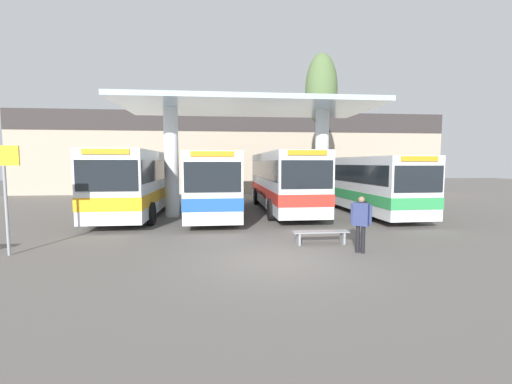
{
  "coord_description": "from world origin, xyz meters",
  "views": [
    {
      "loc": [
        -1.53,
        -9.65,
        2.84
      ],
      "look_at": [
        0.0,
        4.81,
        1.6
      ],
      "focal_mm": 24.0,
      "sensor_mm": 36.0,
      "label": 1
    }
  ],
  "objects_px": {
    "waiting_bench_near_pillar": "(321,234)",
    "info_sign_platform": "(5,178)",
    "poplar_tree_behind_left": "(321,91)",
    "transit_bus_far_right_bay": "(358,181)",
    "transit_bus_left_bay": "(137,180)",
    "transit_bus_center_bay": "(214,181)",
    "pedestrian_waiting": "(361,219)",
    "transit_bus_right_bay": "(282,179)",
    "parked_car_street": "(295,184)"
  },
  "relations": [
    {
      "from": "transit_bus_left_bay",
      "to": "transit_bus_far_right_bay",
      "type": "height_order",
      "value": "transit_bus_left_bay"
    },
    {
      "from": "info_sign_platform",
      "to": "poplar_tree_behind_left",
      "type": "bearing_deg",
      "value": 42.16
    },
    {
      "from": "transit_bus_center_bay",
      "to": "pedestrian_waiting",
      "type": "height_order",
      "value": "transit_bus_center_bay"
    },
    {
      "from": "waiting_bench_near_pillar",
      "to": "info_sign_platform",
      "type": "height_order",
      "value": "info_sign_platform"
    },
    {
      "from": "transit_bus_left_bay",
      "to": "transit_bus_right_bay",
      "type": "xyz_separation_m",
      "value": [
        8.17,
        1.11,
        0.0
      ]
    },
    {
      "from": "pedestrian_waiting",
      "to": "waiting_bench_near_pillar",
      "type": "bearing_deg",
      "value": 162.69
    },
    {
      "from": "waiting_bench_near_pillar",
      "to": "pedestrian_waiting",
      "type": "distance_m",
      "value": 1.73
    },
    {
      "from": "transit_bus_right_bay",
      "to": "pedestrian_waiting",
      "type": "height_order",
      "value": "transit_bus_right_bay"
    },
    {
      "from": "transit_bus_right_bay",
      "to": "info_sign_platform",
      "type": "relative_size",
      "value": 3.44
    },
    {
      "from": "transit_bus_far_right_bay",
      "to": "waiting_bench_near_pillar",
      "type": "height_order",
      "value": "transit_bus_far_right_bay"
    },
    {
      "from": "transit_bus_center_bay",
      "to": "pedestrian_waiting",
      "type": "bearing_deg",
      "value": 117.05
    },
    {
      "from": "transit_bus_left_bay",
      "to": "transit_bus_far_right_bay",
      "type": "relative_size",
      "value": 0.83
    },
    {
      "from": "transit_bus_right_bay",
      "to": "transit_bus_far_right_bay",
      "type": "distance_m",
      "value": 4.52
    },
    {
      "from": "transit_bus_left_bay",
      "to": "transit_bus_right_bay",
      "type": "distance_m",
      "value": 8.24
    },
    {
      "from": "transit_bus_left_bay",
      "to": "pedestrian_waiting",
      "type": "relative_size",
      "value": 5.67
    },
    {
      "from": "transit_bus_far_right_bay",
      "to": "poplar_tree_behind_left",
      "type": "height_order",
      "value": "poplar_tree_behind_left"
    },
    {
      "from": "poplar_tree_behind_left",
      "to": "parked_car_street",
      "type": "distance_m",
      "value": 8.74
    },
    {
      "from": "transit_bus_right_bay",
      "to": "waiting_bench_near_pillar",
      "type": "xyz_separation_m",
      "value": [
        -0.21,
        -8.61,
        -1.56
      ]
    },
    {
      "from": "waiting_bench_near_pillar",
      "to": "transit_bus_left_bay",
      "type": "bearing_deg",
      "value": 136.67
    },
    {
      "from": "transit_bus_left_bay",
      "to": "parked_car_street",
      "type": "xyz_separation_m",
      "value": [
        10.9,
        9.89,
        -0.87
      ]
    },
    {
      "from": "pedestrian_waiting",
      "to": "poplar_tree_behind_left",
      "type": "xyz_separation_m",
      "value": [
        2.55,
        13.03,
        6.61
      ]
    },
    {
      "from": "transit_bus_right_bay",
      "to": "parked_car_street",
      "type": "relative_size",
      "value": 2.61
    },
    {
      "from": "transit_bus_right_bay",
      "to": "poplar_tree_behind_left",
      "type": "distance_m",
      "value": 7.35
    },
    {
      "from": "transit_bus_left_bay",
      "to": "info_sign_platform",
      "type": "relative_size",
      "value": 3.03
    },
    {
      "from": "transit_bus_right_bay",
      "to": "waiting_bench_near_pillar",
      "type": "relative_size",
      "value": 5.82
    },
    {
      "from": "pedestrian_waiting",
      "to": "transit_bus_center_bay",
      "type": "bearing_deg",
      "value": 154.9
    },
    {
      "from": "transit_bus_right_bay",
      "to": "transit_bus_center_bay",
      "type": "bearing_deg",
      "value": 11.18
    },
    {
      "from": "transit_bus_left_bay",
      "to": "pedestrian_waiting",
      "type": "xyz_separation_m",
      "value": [
        8.85,
        -8.77,
        -0.81
      ]
    },
    {
      "from": "info_sign_platform",
      "to": "parked_car_street",
      "type": "bearing_deg",
      "value": 54.0
    },
    {
      "from": "transit_bus_left_bay",
      "to": "poplar_tree_behind_left",
      "type": "xyz_separation_m",
      "value": [
        11.4,
        4.26,
        5.8
      ]
    },
    {
      "from": "transit_bus_right_bay",
      "to": "pedestrian_waiting",
      "type": "distance_m",
      "value": 9.94
    },
    {
      "from": "transit_bus_far_right_bay",
      "to": "transit_bus_right_bay",
      "type": "bearing_deg",
      "value": -6.29
    },
    {
      "from": "info_sign_platform",
      "to": "pedestrian_waiting",
      "type": "relative_size",
      "value": 1.87
    },
    {
      "from": "transit_bus_center_bay",
      "to": "parked_car_street",
      "type": "bearing_deg",
      "value": -125.77
    },
    {
      "from": "transit_bus_right_bay",
      "to": "transit_bus_far_right_bay",
      "type": "bearing_deg",
      "value": 175.06
    },
    {
      "from": "waiting_bench_near_pillar",
      "to": "parked_car_street",
      "type": "relative_size",
      "value": 0.45
    },
    {
      "from": "transit_bus_far_right_bay",
      "to": "info_sign_platform",
      "type": "relative_size",
      "value": 3.65
    },
    {
      "from": "transit_bus_far_right_bay",
      "to": "parked_car_street",
      "type": "xyz_separation_m",
      "value": [
        -1.77,
        9.16,
        -0.72
      ]
    },
    {
      "from": "parked_car_street",
      "to": "waiting_bench_near_pillar",
      "type": "bearing_deg",
      "value": -96.87
    },
    {
      "from": "transit_bus_left_bay",
      "to": "poplar_tree_behind_left",
      "type": "height_order",
      "value": "poplar_tree_behind_left"
    },
    {
      "from": "transit_bus_far_right_bay",
      "to": "parked_car_street",
      "type": "bearing_deg",
      "value": -80.56
    },
    {
      "from": "poplar_tree_behind_left",
      "to": "transit_bus_far_right_bay",
      "type": "bearing_deg",
      "value": -70.26
    },
    {
      "from": "transit_bus_center_bay",
      "to": "pedestrian_waiting",
      "type": "distance_m",
      "value": 10.26
    },
    {
      "from": "parked_car_street",
      "to": "pedestrian_waiting",
      "type": "bearing_deg",
      "value": -93.51
    },
    {
      "from": "waiting_bench_near_pillar",
      "to": "poplar_tree_behind_left",
      "type": "bearing_deg",
      "value": 73.65
    },
    {
      "from": "parked_car_street",
      "to": "transit_bus_right_bay",
      "type": "bearing_deg",
      "value": -104.53
    },
    {
      "from": "transit_bus_center_bay",
      "to": "info_sign_platform",
      "type": "xyz_separation_m",
      "value": [
        -6.15,
        -8.2,
        0.52
      ]
    },
    {
      "from": "transit_bus_far_right_bay",
      "to": "info_sign_platform",
      "type": "bearing_deg",
      "value": 28.92
    },
    {
      "from": "info_sign_platform",
      "to": "poplar_tree_behind_left",
      "type": "relative_size",
      "value": 0.33
    },
    {
      "from": "transit_bus_left_bay",
      "to": "transit_bus_center_bay",
      "type": "bearing_deg",
      "value": -176.22
    }
  ]
}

